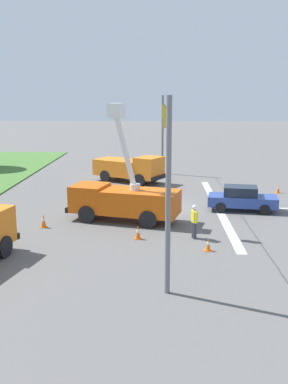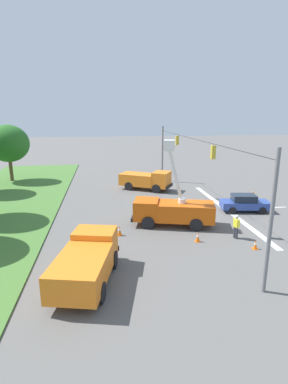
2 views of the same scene
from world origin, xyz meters
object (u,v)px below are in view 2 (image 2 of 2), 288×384
(utility_truck_support_far, at_px, (87,261))
(traffic_cone_foreground_left, at_px, (253,192))
(sedan_blue, at_px, (245,203))
(traffic_cone_mid_left, at_px, (255,245))
(tree_east_end, at_px, (8,144))
(utility_truck_support_near, at_px, (146,180))
(road_worker, at_px, (236,225))
(traffic_cone_mid_right, at_px, (120,230))
(utility_truck_bucket_lift, at_px, (173,209))
(traffic_cone_foreground_right, at_px, (198,237))

(utility_truck_support_far, distance_m, traffic_cone_foreground_left, 23.36)
(sedan_blue, xyz_separation_m, traffic_cone_mid_left, (-7.69, 2.94, -0.48))
(traffic_cone_foreground_left, relative_size, traffic_cone_mid_left, 1.04)
(utility_truck_support_far, xyz_separation_m, sedan_blue, (10.20, -13.71, -0.41))
(tree_east_end, bearing_deg, sedan_blue, -123.40)
(utility_truck_support_near, distance_m, road_worker, 15.72)
(tree_east_end, bearing_deg, traffic_cone_foreground_left, -111.08)
(tree_east_end, distance_m, utility_truck_support_far, 28.99)
(utility_truck_support_far, height_order, sedan_blue, utility_truck_support_far)
(tree_east_end, height_order, sedan_blue, tree_east_end)
(traffic_cone_mid_right, bearing_deg, sedan_blue, -70.39)
(utility_truck_bucket_lift, xyz_separation_m, traffic_cone_mid_left, (-5.09, -4.40, -1.04))
(utility_truck_support_near, distance_m, utility_truck_support_far, 20.44)
(tree_east_end, xyz_separation_m, traffic_cone_foreground_right, (-22.35, -18.42, -4.64))
(utility_truck_bucket_lift, bearing_deg, tree_east_end, 42.62)
(utility_truck_support_far, distance_m, traffic_cone_mid_right, 6.44)
(utility_truck_support_far, height_order, traffic_cone_foreground_right, utility_truck_support_far)
(sedan_blue, relative_size, traffic_cone_foreground_left, 6.78)
(tree_east_end, height_order, utility_truck_support_far, tree_east_end)
(road_worker, bearing_deg, utility_truck_support_near, 15.66)
(traffic_cone_mid_left, xyz_separation_m, traffic_cone_mid_right, (3.54, 8.72, 0.08))
(tree_east_end, relative_size, traffic_cone_mid_right, 9.56)
(traffic_cone_mid_right, bearing_deg, tree_east_end, 32.59)
(utility_truck_support_far, distance_m, traffic_cone_foreground_right, 8.52)
(utility_truck_support_near, xyz_separation_m, sedan_blue, (-9.33, -7.71, -0.41))
(utility_truck_support_near, relative_size, utility_truck_support_far, 1.02)
(utility_truck_bucket_lift, relative_size, road_worker, 3.84)
(tree_east_end, distance_m, utility_truck_support_near, 18.82)
(utility_truck_support_near, bearing_deg, traffic_cone_foreground_right, -174.90)
(road_worker, distance_m, traffic_cone_foreground_left, 13.28)
(utility_truck_support_near, distance_m, traffic_cone_mid_right, 14.08)
(traffic_cone_foreground_right, bearing_deg, utility_truck_support_far, 119.56)
(utility_truck_support_near, height_order, traffic_cone_foreground_right, utility_truck_support_near)
(tree_east_end, distance_m, road_worker, 30.97)
(tree_east_end, xyz_separation_m, sedan_blue, (-16.33, -24.76, -4.20))
(road_worker, bearing_deg, traffic_cone_foreground_right, 94.26)
(utility_truck_support_near, distance_m, sedan_blue, 12.11)
(tree_east_end, relative_size, traffic_cone_foreground_left, 11.11)
(traffic_cone_foreground_right, bearing_deg, utility_truck_bucket_lift, 16.35)
(sedan_blue, bearing_deg, utility_truck_support_near, 39.55)
(utility_truck_support_near, height_order, traffic_cone_mid_right, utility_truck_support_near)
(sedan_blue, distance_m, traffic_cone_foreground_right, 8.75)
(traffic_cone_foreground_left, bearing_deg, traffic_cone_foreground_right, 138.63)
(road_worker, bearing_deg, tree_east_end, 43.90)
(sedan_blue, bearing_deg, utility_truck_support_far, 126.66)
(utility_truck_bucket_lift, distance_m, sedan_blue, 7.81)
(utility_truck_bucket_lift, xyz_separation_m, road_worker, (-3.20, -3.88, -0.34))
(sedan_blue, bearing_deg, traffic_cone_mid_left, 159.07)
(utility_truck_support_far, xyz_separation_m, road_worker, (4.40, -10.25, -0.20))
(utility_truck_support_near, bearing_deg, road_worker, -164.34)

